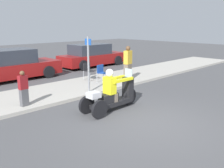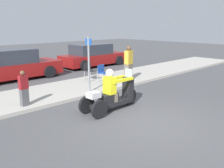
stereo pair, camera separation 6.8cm
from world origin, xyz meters
The scene contains 10 objects.
ground_plane centered at (0.00, 0.00, 0.00)m, with size 60.00×60.00×0.00m, color #4C4C4F.
sidewalk_strip centered at (0.00, 4.60, 0.06)m, with size 28.00×2.80×0.12m.
motorcycle_trike centered at (0.06, 1.53, 0.50)m, with size 2.28×0.72×1.39m.
spectator_far_back centered at (3.34, 3.79, 0.92)m, with size 0.43×0.30×1.66m.
spectator_end_of_line centered at (-1.98, 3.61, 0.69)m, with size 0.30×0.20×1.19m.
folding_chair_curbside centered at (2.10, 5.24, 0.62)m, with size 0.50×0.50×0.82m.
folding_chair_set_back centered at (2.23, 4.39, 0.62)m, with size 0.52×0.52×0.82m.
parked_car_lot_far centered at (-0.44, 8.40, 0.73)m, with size 4.87×2.01×1.56m.
parked_car_lot_center centered at (5.30, 8.79, 0.71)m, with size 4.66×1.97×1.49m.
street_sign centered at (0.66, 3.45, 1.32)m, with size 0.08×0.36×2.20m.
Camera 1 is at (-5.46, -4.10, 2.79)m, focal length 40.00 mm.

